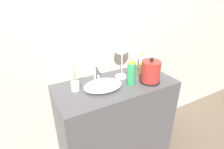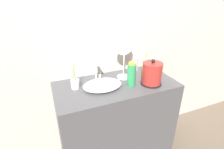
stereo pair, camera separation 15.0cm
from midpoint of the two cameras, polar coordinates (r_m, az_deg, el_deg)
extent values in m
cube|color=beige|center=(1.66, 0.12, 14.11)|extent=(6.00, 0.04, 2.60)
cube|color=#4C4C51|center=(1.81, 3.69, -15.46)|extent=(1.08, 0.53, 0.88)
ellipsoid|color=white|center=(1.49, -0.28, -3.49)|extent=(0.34, 0.25, 0.05)
cylinder|color=silver|center=(1.60, -2.59, 1.37)|extent=(0.02, 0.02, 0.19)
cylinder|color=silver|center=(1.52, -1.97, 3.54)|extent=(0.02, 0.10, 0.02)
cylinder|color=silver|center=(1.64, -1.40, -0.78)|extent=(0.02, 0.02, 0.04)
cylinder|color=black|center=(1.61, 15.21, -2.78)|extent=(0.18, 0.18, 0.01)
cylinder|color=#B22D28|center=(1.57, 15.59, 0.22)|extent=(0.17, 0.17, 0.20)
sphere|color=black|center=(1.53, 16.09, 4.16)|extent=(0.03, 0.03, 0.03)
cylinder|color=silver|center=(1.49, -9.16, -3.16)|extent=(0.07, 0.07, 0.08)
cylinder|color=yellow|center=(1.46, -9.70, -0.09)|extent=(0.04, 0.02, 0.18)
cylinder|color=green|center=(1.45, -9.11, -0.89)|extent=(0.02, 0.01, 0.16)
cylinder|color=gold|center=(1.73, 13.35, 1.26)|extent=(0.07, 0.07, 0.11)
cylinder|color=gold|center=(1.70, 13.58, 3.38)|extent=(0.02, 0.02, 0.02)
cube|color=gold|center=(1.69, 13.89, 3.79)|extent=(0.02, 0.04, 0.01)
cylinder|color=#2D9956|center=(1.51, 9.22, -0.22)|extent=(0.07, 0.07, 0.20)
cylinder|color=gold|center=(1.47, 9.51, 3.53)|extent=(0.06, 0.06, 0.02)
cylinder|color=white|center=(1.86, 13.25, 3.53)|extent=(0.06, 0.06, 0.14)
cylinder|color=gold|center=(1.84, 13.50, 5.87)|extent=(0.02, 0.02, 0.02)
cone|color=gold|center=(1.83, 13.56, 6.51)|extent=(0.02, 0.02, 0.02)
cylinder|color=#EAA8C6|center=(1.84, 10.11, 3.39)|extent=(0.05, 0.05, 0.14)
cylinder|color=white|center=(1.81, 10.29, 5.66)|extent=(0.04, 0.04, 0.02)
cylinder|color=silver|center=(1.68, 6.30, -0.83)|extent=(0.13, 0.13, 0.01)
cylinder|color=silver|center=(1.63, 6.49, 2.78)|extent=(0.01, 0.01, 0.22)
torus|color=silver|center=(1.57, 6.84, 9.30)|extent=(0.18, 0.01, 0.18)
cylinder|color=silver|center=(1.57, 6.84, 9.30)|extent=(0.15, 0.00, 0.15)
camera|label=1|loc=(0.07, -87.14, 1.36)|focal=28.00mm
camera|label=2|loc=(0.07, 92.86, -1.36)|focal=28.00mm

